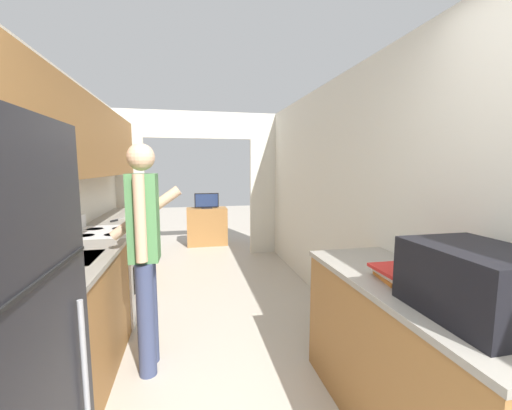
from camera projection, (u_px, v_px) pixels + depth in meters
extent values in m
cube|color=silver|center=(4.00, 216.00, 2.08)|extent=(0.06, 7.44, 2.50)
cube|color=#9E6B38|center=(79.00, 137.00, 2.99)|extent=(0.32, 3.86, 0.76)
cube|color=silver|center=(377.00, 205.00, 2.65)|extent=(0.06, 7.44, 2.50)
cube|color=silver|center=(125.00, 200.00, 5.20)|extent=(0.65, 0.06, 2.05)
cube|color=silver|center=(268.00, 197.00, 5.70)|extent=(0.65, 0.06, 2.05)
cube|color=silver|center=(198.00, 125.00, 5.30)|extent=(3.10, 0.06, 0.45)
cube|color=#9E6B38|center=(60.00, 336.00, 2.10)|extent=(0.60, 1.62, 0.88)
cube|color=gray|center=(54.00, 271.00, 2.04)|extent=(0.62, 1.64, 0.03)
cube|color=#9E6B38|center=(126.00, 249.00, 4.34)|extent=(0.60, 1.50, 0.88)
cube|color=gray|center=(125.00, 216.00, 4.29)|extent=(0.62, 1.51, 0.03)
cube|color=#9EA3A8|center=(67.00, 259.00, 2.25)|extent=(0.42, 0.44, 0.00)
cube|color=#9E6B38|center=(409.00, 364.00, 1.81)|extent=(0.60, 1.55, 0.88)
cube|color=gray|center=(414.00, 288.00, 1.76)|extent=(0.62, 1.57, 0.03)
cube|color=black|center=(43.00, 279.00, 0.92)|extent=(0.01, 0.73, 0.01)
cylinder|color=#99999E|center=(86.00, 385.00, 1.22)|extent=(0.02, 0.02, 0.69)
cube|color=white|center=(106.00, 275.00, 3.25)|extent=(0.62, 0.74, 0.92)
cube|color=black|center=(138.00, 273.00, 3.32)|extent=(0.01, 0.50, 0.28)
cylinder|color=#B7B7BC|center=(139.00, 251.00, 3.29)|extent=(0.02, 0.59, 0.02)
cube|color=white|center=(72.00, 226.00, 3.13)|extent=(0.04, 0.74, 0.14)
cylinder|color=#232328|center=(113.00, 235.00, 3.06)|extent=(0.16, 0.16, 0.01)
cylinder|color=#232328|center=(120.00, 228.00, 3.38)|extent=(0.16, 0.16, 0.01)
cylinder|color=#232328|center=(85.00, 236.00, 3.01)|extent=(0.16, 0.16, 0.01)
cylinder|color=#232328|center=(95.00, 229.00, 3.33)|extent=(0.16, 0.16, 0.01)
cylinder|color=#384266|center=(146.00, 320.00, 2.34)|extent=(0.13, 0.13, 0.87)
cylinder|color=#384266|center=(149.00, 310.00, 2.51)|extent=(0.13, 0.13, 0.87)
cube|color=#4C844C|center=(143.00, 218.00, 2.33)|extent=(0.21, 0.21, 0.65)
cylinder|color=#DBAD89|center=(140.00, 219.00, 2.19)|extent=(0.08, 0.08, 0.62)
cylinder|color=#DBAD89|center=(146.00, 213.00, 2.47)|extent=(0.56, 0.09, 0.42)
sphere|color=#DBAD89|center=(141.00, 157.00, 2.28)|extent=(0.20, 0.20, 0.20)
cube|color=black|center=(475.00, 294.00, 1.38)|extent=(0.43, 0.54, 0.20)
cube|color=black|center=(478.00, 260.00, 1.36)|extent=(0.43, 0.54, 0.11)
cube|color=#2D2D33|center=(429.00, 245.00, 1.64)|extent=(0.26, 0.02, 0.10)
cube|color=#C67028|center=(398.00, 278.00, 1.82)|extent=(0.23, 0.25, 0.02)
cube|color=white|center=(399.00, 273.00, 1.82)|extent=(0.22, 0.26, 0.03)
cube|color=red|center=(398.00, 270.00, 1.81)|extent=(0.24, 0.26, 0.02)
cube|color=#9E6B38|center=(207.00, 226.00, 6.33)|extent=(0.79, 0.42, 0.75)
cube|color=black|center=(207.00, 208.00, 6.25)|extent=(0.21, 0.16, 0.02)
cube|color=black|center=(207.00, 200.00, 6.23)|extent=(0.47, 0.04, 0.28)
cube|color=navy|center=(207.00, 200.00, 6.21)|extent=(0.44, 0.01, 0.25)
cube|color=#B7B7BC|center=(117.00, 219.00, 3.93)|extent=(0.14, 0.22, 0.00)
cube|color=black|center=(114.00, 221.00, 3.77)|extent=(0.07, 0.11, 0.02)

